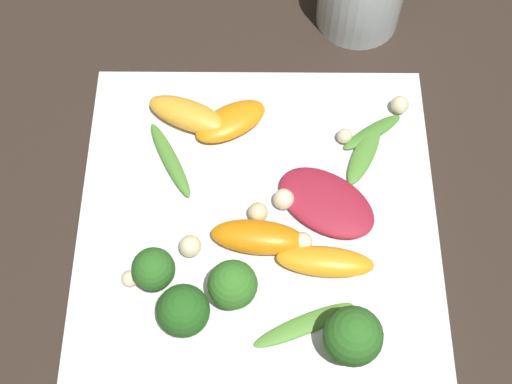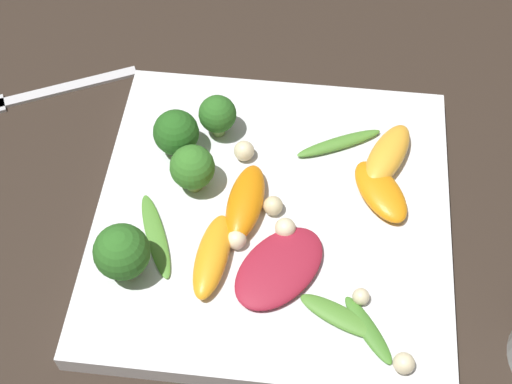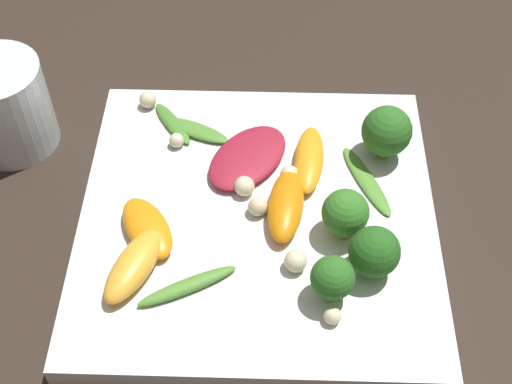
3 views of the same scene
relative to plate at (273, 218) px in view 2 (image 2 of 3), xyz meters
The scene contains 23 objects.
ground_plane 0.01m from the plate, ahead, with size 2.40×2.40×0.00m, color #2D231C.
plate is the anchor object (origin of this frame).
fork 0.27m from the plate, 25.98° to the right, with size 0.16×0.09×0.01m.
radicchio_leaf_0 0.06m from the plate, 100.43° to the left, with size 0.09×0.10×0.01m.
orange_segment_0 0.09m from the plate, 164.57° to the right, with size 0.06×0.07×0.02m.
orange_segment_1 0.11m from the plate, 146.68° to the right, with size 0.06×0.08×0.02m.
orange_segment_2 0.03m from the plate, ahead, with size 0.04×0.08×0.02m.
orange_segment_3 0.07m from the plate, 50.92° to the left, with size 0.03×0.08×0.02m.
broccoli_floret_0 0.13m from the plate, 32.21° to the left, with size 0.04×0.04×0.05m.
broccoli_floret_1 0.11m from the plate, 31.43° to the right, with size 0.04×0.04×0.05m.
broccoli_floret_2 0.08m from the plate, 15.04° to the right, with size 0.04×0.04×0.05m.
broccoli_floret_3 0.10m from the plate, 54.21° to the right, with size 0.03×0.03×0.04m.
arugula_sprig_0 0.13m from the plate, 129.20° to the left, with size 0.05×0.06×0.01m.
arugula_sprig_1 0.10m from the plate, 21.00° to the left, with size 0.05×0.08×0.00m.
arugula_sprig_2 0.09m from the plate, 124.39° to the right, with size 0.08×0.05×0.01m.
arugula_sprig_3 0.11m from the plate, 123.01° to the left, with size 0.07×0.04×0.01m.
macadamia_nut_0 0.05m from the plate, 53.74° to the left, with size 0.02×0.02×0.02m.
macadamia_nut_1 0.02m from the plate, 22.47° to the left, with size 0.02×0.02×0.02m.
macadamia_nut_2 0.03m from the plate, 119.50° to the left, with size 0.02×0.02×0.02m.
macadamia_nut_3 0.16m from the plate, 130.51° to the left, with size 0.02×0.02×0.02m.
macadamia_nut_4 0.11m from the plate, 135.07° to the left, with size 0.01×0.01×0.01m.
macadamia_nut_5 0.12m from the plate, 60.05° to the right, with size 0.01×0.01×0.01m.
macadamia_nut_6 0.06m from the plate, 60.30° to the right, with size 0.02×0.02×0.02m.
Camera 2 is at (-0.02, 0.32, 0.52)m, focal length 50.00 mm.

